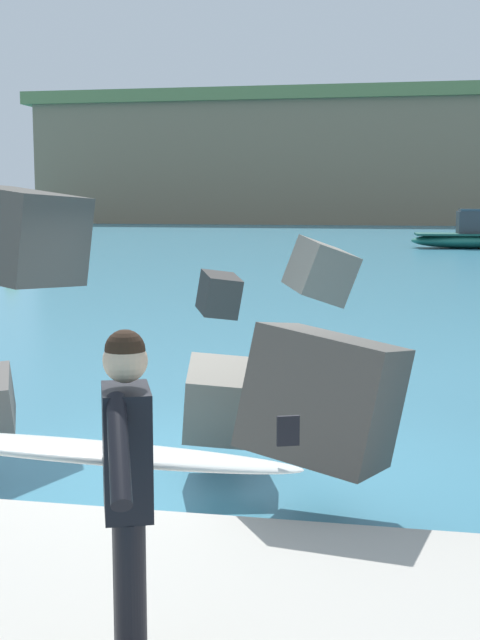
# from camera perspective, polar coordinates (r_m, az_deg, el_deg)

# --- Properties ---
(ground_plane) EXTENTS (400.00, 400.00, 0.00)m
(ground_plane) POSITION_cam_1_polar(r_m,az_deg,el_deg) (8.69, -3.25, -9.56)
(ground_plane) COLOR teal
(surfer_with_board) EXTENTS (2.08, 1.44, 1.78)m
(surfer_with_board) POSITION_cam_1_polar(r_m,az_deg,el_deg) (4.36, -7.81, -10.05)
(surfer_with_board) COLOR black
(surfer_with_board) RESTS_ON walkway_path
(boat_mid_left) EXTENTS (5.57, 2.61, 1.99)m
(boat_mid_left) POSITION_cam_1_polar(r_m,az_deg,el_deg) (46.46, 14.47, 5.27)
(boat_mid_left) COLOR #1E6656
(boat_mid_left) RESTS_ON ground
(mooring_buoy_middle) EXTENTS (0.44, 0.44, 0.44)m
(mooring_buoy_middle) POSITION_cam_1_polar(r_m,az_deg,el_deg) (27.50, -14.58, 2.74)
(mooring_buoy_middle) COLOR yellow
(mooring_buoy_middle) RESTS_ON ground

